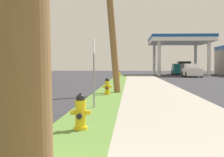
{
  "coord_description": "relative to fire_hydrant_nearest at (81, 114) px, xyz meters",
  "views": [
    {
      "loc": [
        1.72,
        -2.94,
        1.45
      ],
      "look_at": [
        0.89,
        13.29,
        0.8
      ],
      "focal_mm": 55.18,
      "sensor_mm": 36.0,
      "label": 1
    }
  ],
  "objects": [
    {
      "name": "fire_hydrant_nearest",
      "position": [
        0.0,
        0.0,
        0.0
      ],
      "size": [
        0.42,
        0.37,
        0.74
      ],
      "color": "yellow",
      "rests_on": "grass_verge"
    },
    {
      "name": "fire_hydrant_second",
      "position": [
        0.01,
        8.3,
        0.0
      ],
      "size": [
        0.42,
        0.38,
        0.74
      ],
      "color": "yellow",
      "rests_on": "grass_verge"
    },
    {
      "name": "fire_hydrant_third",
      "position": [
        0.05,
        18.39,
        0.0
      ],
      "size": [
        0.42,
        0.37,
        0.74
      ],
      "color": "yellow",
      "rests_on": "grass_verge"
    },
    {
      "name": "fire_hydrant_fourth",
      "position": [
        -0.05,
        27.47,
        0.0
      ],
      "size": [
        0.42,
        0.37,
        0.74
      ],
      "color": "yellow",
      "rests_on": "grass_verge"
    },
    {
      "name": "street_sign_post",
      "position": [
        -0.1,
        3.64,
        1.19
      ],
      "size": [
        0.05,
        0.36,
        2.12
      ],
      "color": "gray",
      "rests_on": "grass_verge"
    },
    {
      "name": "car_teal_by_near_pump",
      "position": [
        8.27,
        44.7,
        0.28
      ],
      "size": [
        2.16,
        4.59,
        1.57
      ],
      "color": "#197075",
      "rests_on": "ground"
    },
    {
      "name": "car_white_by_far_pump",
      "position": [
        8.37,
        34.2,
        0.28
      ],
      "size": [
        2.01,
        4.53,
        1.57
      ],
      "color": "white",
      "rests_on": "ground"
    },
    {
      "name": "truck_black_at_forecourt",
      "position": [
        9.38,
        47.73,
        0.47
      ],
      "size": [
        2.21,
        5.43,
        1.97
      ],
      "color": "black",
      "rests_on": "ground"
    }
  ]
}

